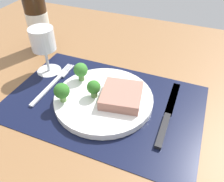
{
  "coord_description": "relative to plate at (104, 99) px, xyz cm",
  "views": [
    {
      "loc": [
        17.44,
        -37.27,
        38.27
      ],
      "look_at": [
        1.14,
        2.62,
        1.9
      ],
      "focal_mm": 36.23,
      "sensor_mm": 36.0,
      "label": 1
    }
  ],
  "objects": [
    {
      "name": "broccoli_front_edge",
      "position": [
        -2.13,
        -0.78,
        3.42
      ],
      "size": [
        3.3,
        3.3,
        4.46
      ],
      "color": "#5B8942",
      "rests_on": "plate"
    },
    {
      "name": "plate",
      "position": [
        0.0,
        0.0,
        0.0
      ],
      "size": [
        24.07,
        24.07,
        1.6
      ],
      "primitive_type": "cylinder",
      "color": "white",
      "rests_on": "placemat"
    },
    {
      "name": "wine_bottle",
      "position": [
        -30.05,
        17.2,
        9.13
      ],
      "size": [
        6.79,
        6.79,
        29.44
      ],
      "color": "#331E0F",
      "rests_on": "ground_plane"
    },
    {
      "name": "steak",
      "position": [
        4.35,
        0.66,
        2.03
      ],
      "size": [
        10.75,
        11.22,
        2.45
      ],
      "primitive_type": "cube",
      "rotation": [
        0.0,
        0.0,
        0.18
      ],
      "color": "#9E6B5B",
      "rests_on": "plate"
    },
    {
      "name": "wine_glass",
      "position": [
        -20.24,
        6.22,
        8.15
      ],
      "size": [
        6.92,
        6.92,
        13.27
      ],
      "color": "silver",
      "rests_on": "ground_plane"
    },
    {
      "name": "knife",
      "position": [
        15.62,
        0.53,
        -0.5
      ],
      "size": [
        1.8,
        23.0,
        0.8
      ],
      "rotation": [
        0.0,
        0.0,
        0.03
      ],
      "color": "black",
      "rests_on": "placemat"
    },
    {
      "name": "broccoli_center",
      "position": [
        -8.22,
        -5.01,
        3.69
      ],
      "size": [
        3.7,
        3.7,
        4.87
      ],
      "color": "#6B994C",
      "rests_on": "plate"
    },
    {
      "name": "broccoli_near_fork",
      "position": [
        -8.08,
        3.89,
        3.81
      ],
      "size": [
        3.67,
        3.67,
        5.0
      ],
      "color": "#5B8942",
      "rests_on": "plate"
    },
    {
      "name": "fork",
      "position": [
        -15.44,
        1.42,
        -0.55
      ],
      "size": [
        2.4,
        19.2,
        0.5
      ],
      "rotation": [
        0.0,
        0.0,
        -0.05
      ],
      "color": "silver",
      "rests_on": "placemat"
    },
    {
      "name": "placemat",
      "position": [
        0.0,
        0.0,
        -0.95
      ],
      "size": [
        47.34,
        31.19,
        0.3
      ],
      "primitive_type": "cube",
      "color": "black",
      "rests_on": "ground_plane"
    },
    {
      "name": "ground_plane",
      "position": [
        0.0,
        0.0,
        -2.6
      ],
      "size": [
        140.0,
        110.0,
        3.0
      ],
      "primitive_type": "cube",
      "color": "brown"
    }
  ]
}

